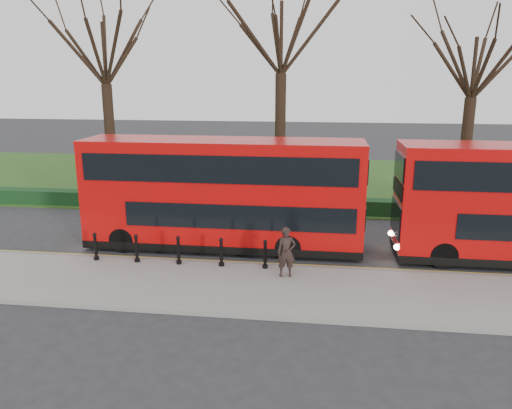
# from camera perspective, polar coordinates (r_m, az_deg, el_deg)

# --- Properties ---
(ground) EXTENTS (120.00, 120.00, 0.00)m
(ground) POSITION_cam_1_polar(r_m,az_deg,el_deg) (19.65, -5.69, -5.84)
(ground) COLOR #28282B
(ground) RESTS_ON ground
(pavement) EXTENTS (60.00, 4.00, 0.15)m
(pavement) POSITION_cam_1_polar(r_m,az_deg,el_deg) (16.93, -8.01, -9.07)
(pavement) COLOR gray
(pavement) RESTS_ON ground
(kerb) EXTENTS (60.00, 0.25, 0.16)m
(kerb) POSITION_cam_1_polar(r_m,az_deg,el_deg) (18.71, -6.39, -6.67)
(kerb) COLOR slate
(kerb) RESTS_ON ground
(grass_verge) EXTENTS (60.00, 18.00, 0.06)m
(grass_verge) POSITION_cam_1_polar(r_m,az_deg,el_deg) (33.89, 0.04, 2.93)
(grass_verge) COLOR #2B4A18
(grass_verge) RESTS_ON ground
(hedge) EXTENTS (60.00, 0.90, 0.80)m
(hedge) POSITION_cam_1_polar(r_m,az_deg,el_deg) (25.90, -2.32, 0.15)
(hedge) COLOR black
(hedge) RESTS_ON ground
(yellow_line_outer) EXTENTS (60.00, 0.10, 0.01)m
(yellow_line_outer) POSITION_cam_1_polar(r_m,az_deg,el_deg) (19.01, -6.17, -6.54)
(yellow_line_outer) COLOR yellow
(yellow_line_outer) RESTS_ON ground
(yellow_line_inner) EXTENTS (60.00, 0.10, 0.01)m
(yellow_line_inner) POSITION_cam_1_polar(r_m,az_deg,el_deg) (19.19, -6.03, -6.33)
(yellow_line_inner) COLOR yellow
(yellow_line_inner) RESTS_ON ground
(tree_left) EXTENTS (7.40, 7.40, 11.57)m
(tree_left) POSITION_cam_1_polar(r_m,az_deg,el_deg) (30.57, -17.02, 16.88)
(tree_left) COLOR black
(tree_left) RESTS_ON ground
(tree_mid) EXTENTS (8.09, 8.09, 12.64)m
(tree_mid) POSITION_cam_1_polar(r_m,az_deg,el_deg) (28.13, 2.92, 19.33)
(tree_mid) COLOR black
(tree_mid) RESTS_ON ground
(tree_right) EXTENTS (6.66, 6.66, 10.41)m
(tree_right) POSITION_cam_1_polar(r_m,az_deg,el_deg) (28.98, 23.71, 14.79)
(tree_right) COLOR black
(tree_right) RESTS_ON ground
(bollard_row) EXTENTS (6.49, 0.15, 1.00)m
(bollard_row) POSITION_cam_1_polar(r_m,az_deg,el_deg) (18.38, -8.85, -5.24)
(bollard_row) COLOR black
(bollard_row) RESTS_ON pavement
(bus_lead) EXTENTS (11.04, 2.54, 4.39)m
(bus_lead) POSITION_cam_1_polar(r_m,az_deg,el_deg) (19.94, -3.78, 1.15)
(bus_lead) COLOR #B80808
(bus_lead) RESTS_ON ground
(pedestrian) EXTENTS (0.70, 0.54, 1.73)m
(pedestrian) POSITION_cam_1_polar(r_m,az_deg,el_deg) (16.97, 3.49, -5.46)
(pedestrian) COLOR black
(pedestrian) RESTS_ON pavement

